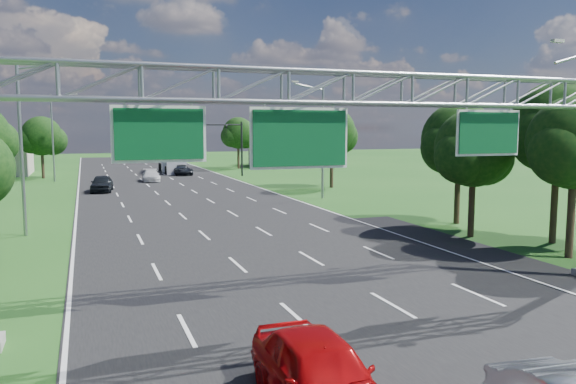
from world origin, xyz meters
name	(u,v)px	position (x,y,z in m)	size (l,w,h in m)	color
ground	(221,224)	(0.00, 30.00, 0.00)	(220.00, 220.00, 0.00)	#1C4D17
road	(221,224)	(0.00, 30.00, 0.00)	(18.00, 180.00, 0.02)	black
road_flare	(529,268)	(10.20, 14.00, 0.00)	(3.00, 30.00, 0.02)	black
sign_gantry	(351,107)	(0.33, 12.00, 6.89)	(23.50, 1.00, 9.56)	gray
traffic_signal	(215,136)	(7.48, 65.00, 5.17)	(12.21, 0.24, 7.00)	black
streetlight_l_near	(24,139)	(-11.30, 30.00, 5.58)	(2.97, 0.22, 10.16)	gray
streetlight_l_far	(54,133)	(-11.30, 65.00, 5.58)	(2.97, 0.22, 10.16)	gray
streetlight_r_mid	(321,135)	(11.30, 40.00, 5.58)	(2.97, 0.22, 10.16)	gray
tree_cluster_right	(530,144)	(14.80, 19.19, 5.31)	(9.91, 14.60, 8.68)	#2D2116
tree_verge_lc	(42,138)	(-12.92, 70.04, 4.98)	(5.76, 4.80, 7.62)	#2D2116
tree_verge_rd	(332,133)	(16.08, 48.04, 5.63)	(5.76, 4.80, 8.28)	#2D2116
tree_verge_re	(239,135)	(14.08, 78.04, 5.20)	(5.76, 4.80, 7.84)	#2D2116
building_right	(291,153)	(24.00, 82.00, 2.00)	(12.00, 9.00, 4.00)	#AFA493
red_coupe	(320,374)	(-3.51, 5.55, 0.86)	(2.02, 5.03, 1.71)	#A70709
car_queue_a	(151,175)	(-0.91, 61.58, 0.68)	(1.91, 4.69, 1.36)	silver
car_queue_b	(182,170)	(3.95, 69.20, 0.67)	(2.24, 4.85, 1.35)	black
car_queue_c	(102,183)	(-6.64, 52.11, 0.82)	(1.93, 4.80, 1.64)	black
box_truck	(172,160)	(3.41, 74.40, 1.70)	(3.30, 9.57, 3.55)	white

